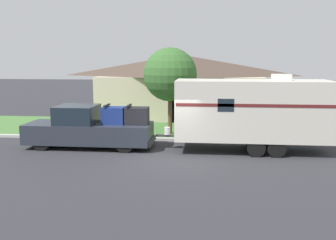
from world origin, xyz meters
name	(u,v)px	position (x,y,z in m)	size (l,w,h in m)	color
ground_plane	(169,160)	(0.00, 0.00, 0.00)	(120.00, 120.00, 0.00)	#2D2D33
curb_strip	(176,139)	(0.00, 3.75, 0.07)	(80.00, 0.30, 0.14)	#ADADA8
lawn_strip	(181,128)	(0.00, 7.40, 0.01)	(80.00, 7.00, 0.03)	#477538
house_across_street	(181,85)	(-0.34, 12.21, 2.35)	(12.39, 6.49, 4.54)	beige
pickup_truck	(91,128)	(-4.01, 1.93, 0.94)	(6.15, 2.07, 2.10)	black
travel_trailer	(252,110)	(3.63, 1.93, 1.93)	(7.92, 2.40, 3.57)	black
mailbox	(58,118)	(-6.71, 4.59, 0.99)	(0.48, 0.20, 1.29)	brown
tree_in_yard	(170,75)	(-0.50, 5.51, 3.37)	(3.00, 3.00, 4.88)	brown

